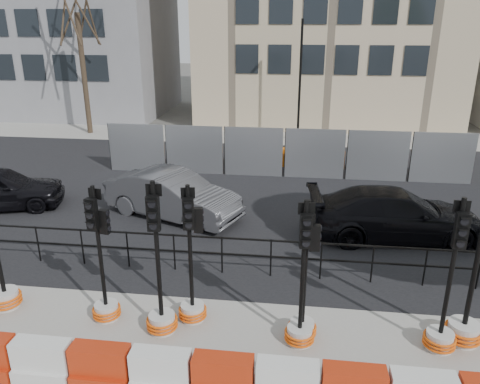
# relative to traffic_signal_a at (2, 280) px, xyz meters

# --- Properties ---
(ground) EXTENTS (120.00, 120.00, 0.00)m
(ground) POSITION_rel_traffic_signal_a_xyz_m (5.65, 0.84, -0.70)
(ground) COLOR #51514C
(ground) RESTS_ON ground
(road) EXTENTS (40.00, 14.00, 0.03)m
(road) POSITION_rel_traffic_signal_a_xyz_m (5.65, 7.84, -0.69)
(road) COLOR black
(road) RESTS_ON ground
(sidewalk_far) EXTENTS (40.00, 4.00, 0.02)m
(sidewalk_far) POSITION_rel_traffic_signal_a_xyz_m (5.65, 16.84, -0.69)
(sidewalk_far) COLOR gray
(sidewalk_far) RESTS_ON ground
(building_grey) EXTENTS (11.00, 9.06, 14.00)m
(building_grey) POSITION_rel_traffic_signal_a_xyz_m (-8.35, 22.83, 6.30)
(building_grey) COLOR gray
(building_grey) RESTS_ON ground
(kerb_railing) EXTENTS (18.00, 0.04, 1.00)m
(kerb_railing) POSITION_rel_traffic_signal_a_xyz_m (5.65, 2.04, -0.01)
(kerb_railing) COLOR black
(kerb_railing) RESTS_ON ground
(heras_fencing) EXTENTS (14.33, 1.72, 2.00)m
(heras_fencing) POSITION_rel_traffic_signal_a_xyz_m (5.64, 10.64, -0.02)
(heras_fencing) COLOR #979AA0
(heras_fencing) RESTS_ON ground
(lamp_post_far) EXTENTS (0.12, 0.56, 6.00)m
(lamp_post_far) POSITION_rel_traffic_signal_a_xyz_m (6.15, 15.82, 2.52)
(lamp_post_far) COLOR black
(lamp_post_far) RESTS_ON ground
(tree_bare_far) EXTENTS (2.00, 2.00, 9.00)m
(tree_bare_far) POSITION_rel_traffic_signal_a_xyz_m (-5.35, 16.34, 5.95)
(tree_bare_far) COLOR #473828
(tree_bare_far) RESTS_ON ground
(barrier_row) EXTENTS (14.65, 0.50, 0.80)m
(barrier_row) POSITION_rel_traffic_signal_a_xyz_m (5.65, -1.96, -0.33)
(barrier_row) COLOR red
(barrier_row) RESTS_ON ground
(traffic_signal_a) EXTENTS (0.67, 0.67, 3.39)m
(traffic_signal_a) POSITION_rel_traffic_signal_a_xyz_m (0.00, 0.00, 0.00)
(traffic_signal_a) COLOR beige
(traffic_signal_a) RESTS_ON ground
(traffic_signal_b) EXTENTS (0.59, 0.59, 2.98)m
(traffic_signal_b) POSITION_rel_traffic_signal_a_xyz_m (2.35, -0.12, 0.01)
(traffic_signal_b) COLOR beige
(traffic_signal_b) RESTS_ON ground
(traffic_signal_c) EXTENTS (0.63, 0.63, 3.22)m
(traffic_signal_c) POSITION_rel_traffic_signal_a_xyz_m (3.62, -0.38, -0.04)
(traffic_signal_c) COLOR beige
(traffic_signal_c) RESTS_ON ground
(traffic_signal_d) EXTENTS (0.59, 0.59, 3.01)m
(traffic_signal_d) POSITION_rel_traffic_signal_a_xyz_m (4.16, 0.08, 0.02)
(traffic_signal_d) COLOR beige
(traffic_signal_d) RESTS_ON ground
(traffic_signal_e) EXTENTS (0.58, 0.58, 2.92)m
(traffic_signal_e) POSITION_rel_traffic_signal_a_xyz_m (6.42, -0.21, -0.10)
(traffic_signal_e) COLOR beige
(traffic_signal_e) RESTS_ON ground
(traffic_signal_f) EXTENTS (0.59, 0.59, 3.00)m
(traffic_signal_f) POSITION_rel_traffic_signal_a_xyz_m (6.39, -0.41, 0.01)
(traffic_signal_f) COLOR beige
(traffic_signal_f) RESTS_ON ground
(traffic_signal_g) EXTENTS (0.61, 0.61, 3.11)m
(traffic_signal_g) POSITION_rel_traffic_signal_a_xyz_m (9.03, -0.25, -0.06)
(traffic_signal_g) COLOR beige
(traffic_signal_g) RESTS_ON ground
(traffic_signal_h) EXTENTS (0.71, 0.71, 3.58)m
(traffic_signal_h) POSITION_rel_traffic_signal_a_xyz_m (9.53, 0.02, 0.04)
(traffic_signal_h) COLOR beige
(traffic_signal_h) RESTS_ON ground
(car_b) EXTENTS (4.65, 5.55, 1.47)m
(car_b) POSITION_rel_traffic_signal_a_xyz_m (2.32, 5.40, 0.04)
(car_b) COLOR #47474B
(car_b) RESTS_ON ground
(car_c) EXTENTS (2.99, 5.35, 1.44)m
(car_c) POSITION_rel_traffic_signal_a_xyz_m (9.02, 4.73, 0.02)
(car_c) COLOR black
(car_c) RESTS_ON ground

